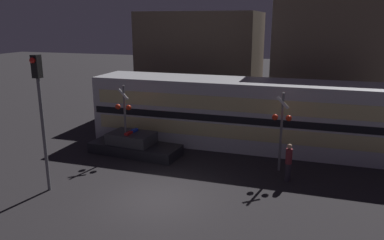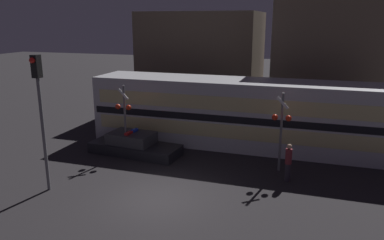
{
  "view_description": "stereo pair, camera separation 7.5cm",
  "coord_description": "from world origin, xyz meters",
  "px_view_note": "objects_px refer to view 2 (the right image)",
  "views": [
    {
      "loc": [
        5.47,
        -12.65,
        6.93
      ],
      "look_at": [
        -0.58,
        6.18,
        1.7
      ],
      "focal_mm": 35.0,
      "sensor_mm": 36.0,
      "label": 1
    },
    {
      "loc": [
        5.54,
        -12.63,
        6.93
      ],
      "look_at": [
        -0.58,
        6.18,
        1.7
      ],
      "focal_mm": 35.0,
      "sensor_mm": 36.0,
      "label": 2
    }
  ],
  "objects_px": {
    "pedestrian": "(288,162)",
    "traffic_light_corner": "(40,100)",
    "police_car": "(134,145)",
    "crossing_signal_near": "(281,125)",
    "train": "(246,114)"
  },
  "relations": [
    {
      "from": "pedestrian",
      "to": "traffic_light_corner",
      "type": "relative_size",
      "value": 0.31
    },
    {
      "from": "train",
      "to": "pedestrian",
      "type": "distance_m",
      "value": 5.17
    },
    {
      "from": "train",
      "to": "crossing_signal_near",
      "type": "bearing_deg",
      "value": -56.12
    },
    {
      "from": "police_car",
      "to": "pedestrian",
      "type": "bearing_deg",
      "value": -2.97
    },
    {
      "from": "police_car",
      "to": "pedestrian",
      "type": "relative_size",
      "value": 2.92
    },
    {
      "from": "train",
      "to": "police_car",
      "type": "relative_size",
      "value": 3.5
    },
    {
      "from": "train",
      "to": "traffic_light_corner",
      "type": "height_order",
      "value": "traffic_light_corner"
    },
    {
      "from": "pedestrian",
      "to": "train",
      "type": "bearing_deg",
      "value": 121.64
    },
    {
      "from": "police_car",
      "to": "crossing_signal_near",
      "type": "distance_m",
      "value": 7.88
    },
    {
      "from": "train",
      "to": "pedestrian",
      "type": "bearing_deg",
      "value": -58.36
    },
    {
      "from": "police_car",
      "to": "crossing_signal_near",
      "type": "bearing_deg",
      "value": 4.45
    },
    {
      "from": "police_car",
      "to": "crossing_signal_near",
      "type": "xyz_separation_m",
      "value": [
        7.67,
        -0.09,
        1.82
      ]
    },
    {
      "from": "police_car",
      "to": "traffic_light_corner",
      "type": "height_order",
      "value": "traffic_light_corner"
    },
    {
      "from": "train",
      "to": "pedestrian",
      "type": "height_order",
      "value": "train"
    },
    {
      "from": "train",
      "to": "pedestrian",
      "type": "xyz_separation_m",
      "value": [
        2.66,
        -4.32,
        -0.99
      ]
    }
  ]
}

